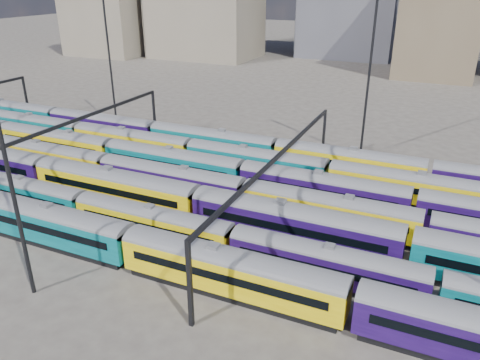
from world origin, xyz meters
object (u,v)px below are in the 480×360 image
at_px(rake_1, 233,239).
at_px(rake_2, 45,169).
at_px(mast_2, 2,144).
at_px(rake_0, 353,299).

bearing_deg(rake_1, rake_2, 170.27).
distance_m(rake_1, mast_2, 21.77).
relative_size(rake_0, mast_2, 4.94).
relative_size(rake_0, rake_1, 1.14).
relative_size(rake_2, mast_2, 5.25).
distance_m(rake_0, rake_2, 43.06).
height_order(rake_0, rake_1, rake_0).
height_order(rake_1, mast_2, mast_2).
relative_size(rake_1, rake_2, 0.83).
distance_m(rake_0, mast_2, 29.81).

